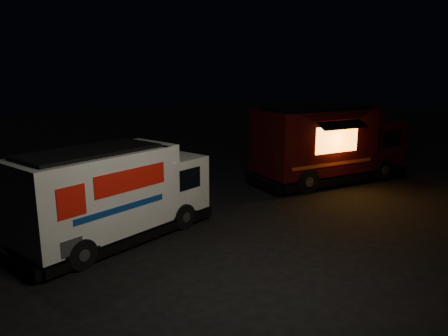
% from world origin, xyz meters
% --- Properties ---
extents(ground, '(80.00, 80.00, 0.00)m').
position_xyz_m(ground, '(0.00, 0.00, 0.00)').
color(ground, black).
rests_on(ground, ground).
extents(white_truck, '(6.44, 3.92, 2.76)m').
position_xyz_m(white_truck, '(-2.90, 1.47, 1.38)').
color(white_truck, silver).
rests_on(white_truck, ground).
extents(red_truck, '(7.26, 3.08, 3.31)m').
position_xyz_m(red_truck, '(7.14, 3.06, 1.65)').
color(red_truck, '#370C0A').
rests_on(red_truck, ground).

